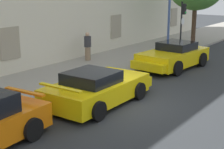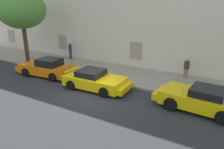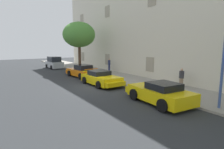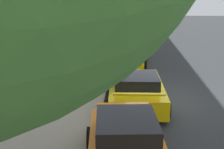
{
  "view_description": "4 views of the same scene",
  "coord_description": "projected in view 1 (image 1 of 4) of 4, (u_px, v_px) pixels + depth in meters",
  "views": [
    {
      "loc": [
        -9.66,
        -6.54,
        4.17
      ],
      "look_at": [
        0.32,
        0.82,
        0.93
      ],
      "focal_mm": 54.44,
      "sensor_mm": 36.0,
      "label": 1
    },
    {
      "loc": [
        7.3,
        -10.39,
        5.65
      ],
      "look_at": [
        0.56,
        1.32,
        1.04
      ],
      "focal_mm": 34.34,
      "sensor_mm": 36.0,
      "label": 2
    },
    {
      "loc": [
        13.79,
        -7.35,
        3.52
      ],
      "look_at": [
        -0.16,
        1.83,
        0.91
      ],
      "focal_mm": 29.5,
      "sensor_mm": 36.0,
      "label": 3
    },
    {
      "loc": [
        -11.83,
        1.19,
        4.42
      ],
      "look_at": [
        -1.15,
        1.78,
        1.37
      ],
      "focal_mm": 48.85,
      "sensor_mm": 36.0,
      "label": 4
    }
  ],
  "objects": [
    {
      "name": "ground_plane",
      "position": [
        125.0,
        104.0,
        12.33
      ],
      "size": [
        80.0,
        80.0,
        0.0
      ],
      "primitive_type": "plane",
      "color": "#2B2D30"
    },
    {
      "name": "pedestrian_admiring",
      "position": [
        88.0,
        46.0,
        18.82
      ],
      "size": [
        0.49,
        0.49,
        1.57
      ],
      "color": "#8C7259",
      "rests_on": "sidewalk"
    },
    {
      "name": "sportscar_yellow_flank",
      "position": [
        99.0,
        87.0,
        12.4
      ],
      "size": [
        4.57,
        2.35,
        1.26
      ],
      "color": "yellow",
      "rests_on": "ground"
    },
    {
      "name": "traffic_light",
      "position": [
        183.0,
        18.0,
        21.18
      ],
      "size": [
        0.44,
        0.36,
        3.09
      ],
      "color": "black",
      "rests_on": "sidewalk"
    },
    {
      "name": "sportscar_white_middle",
      "position": [
        172.0,
        57.0,
        17.56
      ],
      "size": [
        4.7,
        2.49,
        1.33
      ],
      "color": "yellow",
      "rests_on": "ground"
    },
    {
      "name": "sidewalk",
      "position": [
        43.0,
        83.0,
        14.79
      ],
      "size": [
        60.0,
        4.35,
        0.14
      ],
      "primitive_type": "cube",
      "color": "gray",
      "rests_on": "ground"
    }
  ]
}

